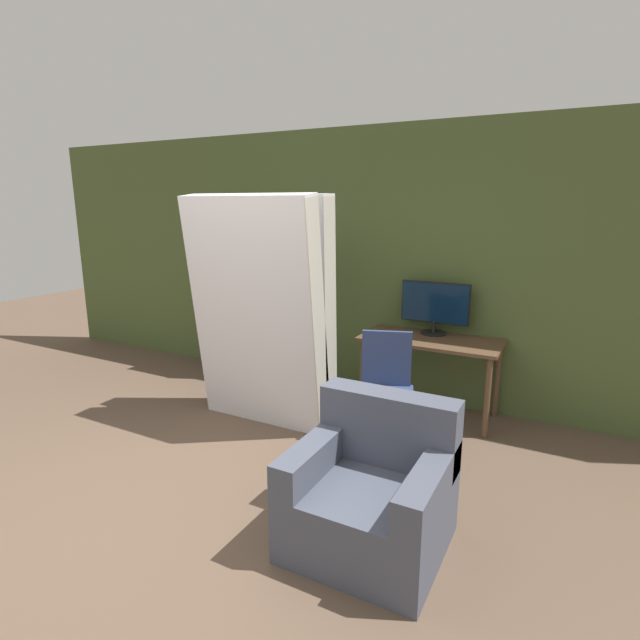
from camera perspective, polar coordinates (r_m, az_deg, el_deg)
The scene contains 9 objects.
ground_plane at distance 3.63m, azimuth -21.50°, elevation -20.57°, with size 16.00×16.00×0.00m, color brown.
wall_back at distance 5.35m, azimuth 1.13°, elevation 6.64°, with size 8.00×0.06×2.70m.
desk at distance 4.74m, azimuth 12.51°, elevation -3.27°, with size 1.27×0.62×0.75m.
monitor at distance 4.82m, azimuth 12.99°, elevation 1.60°, with size 0.65×0.24×0.50m.
office_chair at distance 4.05m, azimuth 7.42°, elevation -9.56°, with size 0.56×0.56×0.97m.
bookshelf at distance 5.91m, azimuth -10.01°, elevation 2.37°, with size 0.67×0.34×1.77m.
mattress_near at distance 4.36m, azimuth -7.21°, elevation 0.65°, with size 1.24×0.44×2.04m.
mattress_far at distance 4.53m, azimuth -5.69°, elevation 1.13°, with size 1.24×0.28×2.04m.
armchair at distance 3.10m, azimuth 6.03°, elevation -18.93°, with size 0.85×0.80×0.85m.
Camera 1 is at (2.41, -1.87, 1.96)m, focal length 28.00 mm.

